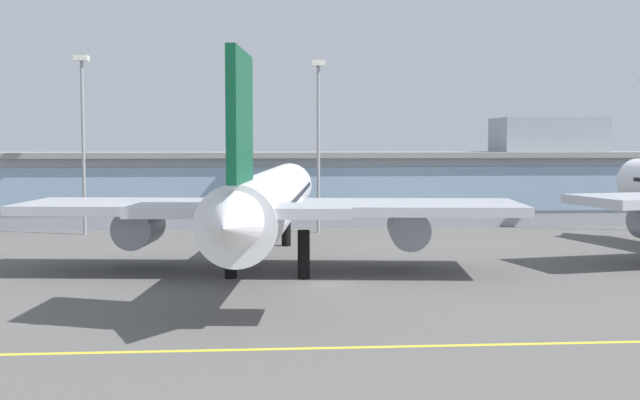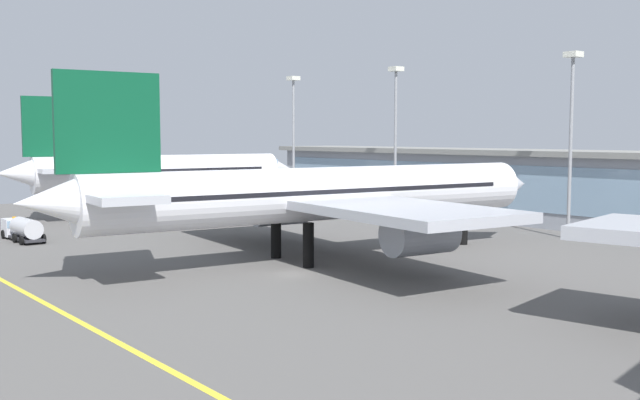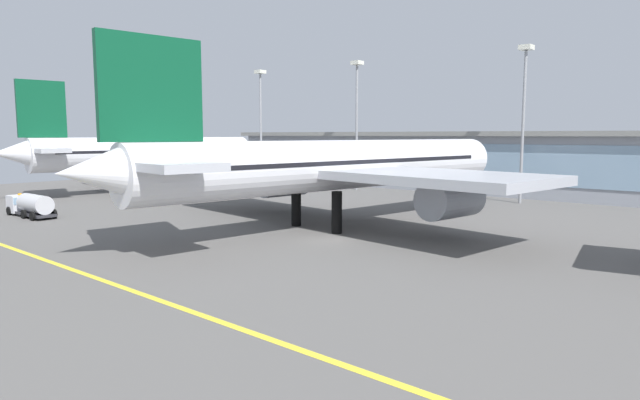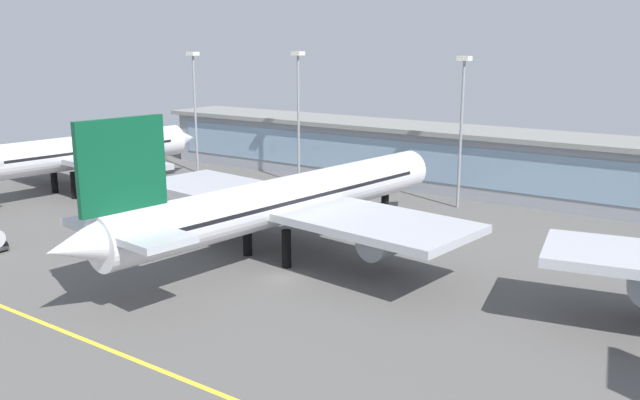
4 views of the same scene
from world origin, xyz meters
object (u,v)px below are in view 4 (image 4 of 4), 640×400
at_px(airliner_near_right, 287,201).
at_px(apron_light_mast_west, 195,95).
at_px(airliner_near_left, 78,153).
at_px(apron_light_mast_far_east, 298,98).
at_px(apron_light_mast_centre, 462,110).

distance_m(airliner_near_right, apron_light_mast_west, 56.60).
xyz_separation_m(airliner_near_left, apron_light_mast_far_east, (26.05, 27.66, 8.62)).
bearing_deg(apron_light_mast_west, airliner_near_left, -98.03).
relative_size(airliner_near_left, apron_light_mast_centre, 2.14).
bearing_deg(airliner_near_right, apron_light_mast_west, 62.89).
xyz_separation_m(airliner_near_left, airliner_near_right, (50.02, -6.55, -0.12)).
bearing_deg(airliner_near_left, apron_light_mast_far_east, -37.01).
distance_m(airliner_near_right, apron_light_mast_far_east, 42.68).
xyz_separation_m(airliner_near_left, apron_light_mast_west, (3.45, 24.44, 8.49)).
bearing_deg(apron_light_mast_far_east, airliner_near_right, -54.99).
bearing_deg(apron_light_mast_centre, airliner_near_right, -101.98).
distance_m(airliner_near_left, apron_light_mast_far_east, 38.96).
bearing_deg(airliner_near_left, apron_light_mast_centre, -58.12).
xyz_separation_m(airliner_near_right, apron_light_mast_west, (-46.57, 30.99, 8.61)).
distance_m(apron_light_mast_centre, apron_light_mast_far_east, 31.18).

